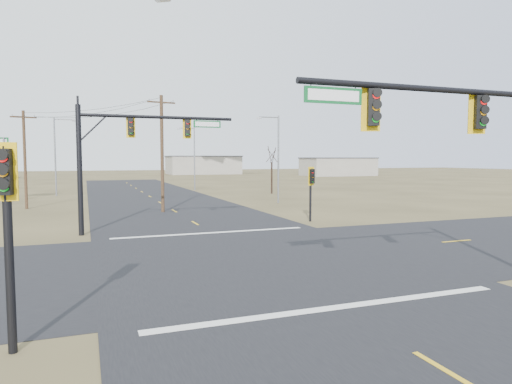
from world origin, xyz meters
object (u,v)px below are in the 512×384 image
Objects in this scene: mast_arm_far at (128,143)px; bare_tree_c at (272,154)px; mast_arm_near at (487,137)px; utility_pole_far at (25,158)px; pedestal_signal_ne at (312,181)px; streetlight_a at (277,154)px; pedestal_signal_sw at (6,205)px; streetlight_b at (193,155)px; streetlight_c at (57,152)px; utility_pole_near at (162,152)px.

mast_arm_far reaches higher than bare_tree_c.
mast_arm_near is 38.82m from utility_pole_far.
pedestal_signal_ne is 13.94m from streetlight_a.
mast_arm_far is 21.03m from streetlight_a.
utility_pole_far is at bearing -164.00° from streetlight_a.
mast_arm_far is (-9.58, 17.86, 0.27)m from mast_arm_near.
streetlight_b reaches higher than pedestal_signal_sw.
bare_tree_c is (24.45, 42.97, 1.57)m from pedestal_signal_sw.
mast_arm_near is 1.11× the size of streetlight_c.
mast_arm_near reaches higher than pedestal_signal_ne.
utility_pole_near is (-9.18, 9.66, 2.16)m from pedestal_signal_ne.
streetlight_c reaches higher than bare_tree_c.
bare_tree_c is (4.39, 11.86, 0.12)m from streetlight_a.
streetlight_a reaches higher than utility_pole_far.
pedestal_signal_ne is 26.47m from bare_tree_c.
pedestal_signal_sw is 49.46m from bare_tree_c.
streetlight_a is at bearing 101.28° from mast_arm_near.
streetlight_a is at bearing -110.33° from bare_tree_c.
utility_pole_near is 1.11× the size of streetlight_a.
pedestal_signal_sw is (-4.25, -17.25, -2.01)m from mast_arm_far.
pedestal_signal_sw is 37.04m from streetlight_a.
mast_arm_near reaches higher than pedestal_signal_sw.
pedestal_signal_ne is 0.45× the size of streetlight_a.
mast_arm_near is at bearing -53.70° from streetlight_c.
pedestal_signal_ne is 0.61× the size of bare_tree_c.
mast_arm_far is 31.95m from streetlight_c.
utility_pole_far is (-11.22, 6.90, -0.49)m from utility_pole_near.
streetlight_b reaches higher than pedestal_signal_ne.
utility_pole_near is 26.97m from streetlight_b.
pedestal_signal_sw is 0.56× the size of utility_pole_far.
pedestal_signal_ne is 0.80× the size of pedestal_signal_sw.
streetlight_c is at bearing 129.58° from mast_arm_near.
mast_arm_far is 1.92× the size of pedestal_signal_sw.
utility_pole_far is at bearing -78.44° from streetlight_c.
streetlight_c is (1.92, 14.48, 0.70)m from utility_pole_far.
utility_pole_far reaches higher than pedestal_signal_ne.
mast_arm_far is 1.47× the size of bare_tree_c.
pedestal_signal_ne is 0.42× the size of streetlight_c.
streetlight_b is (-3.72, 21.81, 0.08)m from streetlight_a.
mast_arm_near is 28.54m from utility_pole_near.
streetlight_b is 1.39× the size of bare_tree_c.
streetlight_c is at bearing 82.45° from utility_pole_far.
streetlight_b is 18.25m from streetlight_c.
utility_pole_near is 1.51× the size of bare_tree_c.
pedestal_signal_sw is at bearing -69.21° from streetlight_c.
streetlight_b is at bearing 71.73° from utility_pole_near.
mast_arm_near is at bearing -76.77° from streetlight_b.
utility_pole_far is 0.99× the size of streetlight_a.
streetlight_b is (19.67, 18.71, 0.46)m from utility_pole_far.
streetlight_c is (-15.25, 49.30, 0.03)m from mast_arm_near.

